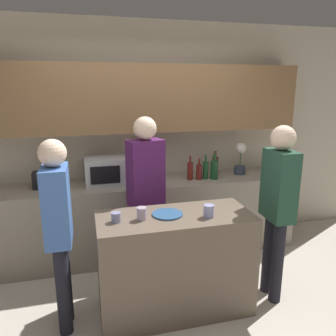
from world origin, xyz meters
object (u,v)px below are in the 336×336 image
object	(u,v)px
bottle_3	(214,169)
person_center	(146,186)
bottle_0	(190,171)
person_right	(58,222)
bottle_1	(199,171)
plate_on_island	(168,214)
potted_plant	(240,159)
cup_2	(116,217)
person_left	(278,200)
microwave	(109,170)
cup_0	(142,214)
bottle_2	(206,170)
toaster	(46,180)
bottle_4	(215,165)
cup_1	(209,211)

from	to	relation	value
bottle_3	person_center	size ratio (longest dim) A/B	0.18
bottle_3	person_center	distance (m)	1.01
bottle_0	person_right	distance (m)	1.75
bottle_1	person_right	world-z (taller)	person_right
bottle_1	plate_on_island	size ratio (longest dim) A/B	0.96
potted_plant	cup_2	size ratio (longest dim) A/B	4.90
potted_plant	person_left	size ratio (longest dim) A/B	0.24
microwave	potted_plant	distance (m)	1.62
cup_0	bottle_2	bearing A→B (deg)	48.11
bottle_2	plate_on_island	xyz separation A→B (m)	(-0.72, -1.02, -0.09)
plate_on_island	person_left	xyz separation A→B (m)	(1.00, -0.07, 0.06)
plate_on_island	person_right	xyz separation A→B (m)	(-0.88, -0.01, 0.03)
bottle_1	cup_0	size ratio (longest dim) A/B	2.36
toaster	potted_plant	bearing A→B (deg)	0.00
potted_plant	bottle_2	size ratio (longest dim) A/B	1.38
toaster	cup_0	world-z (taller)	toaster
bottle_1	bottle_3	xyz separation A→B (m)	(0.18, -0.03, 0.02)
bottle_2	person_left	xyz separation A→B (m)	(0.28, -1.08, -0.03)
potted_plant	cup_0	size ratio (longest dim) A/B	3.74
bottle_4	person_left	xyz separation A→B (m)	(0.09, -1.26, -0.03)
person_center	cup_0	bearing A→B (deg)	60.69
bottle_2	plate_on_island	bearing A→B (deg)	-125.47
cup_0	cup_2	xyz separation A→B (m)	(-0.21, 0.01, -0.01)
bottle_2	microwave	bearing A→B (deg)	175.23
bottle_1	cup_2	xyz separation A→B (m)	(-1.07, -1.05, -0.04)
bottle_2	cup_2	world-z (taller)	bottle_2
toaster	bottle_4	size ratio (longest dim) A/B	0.88
bottle_2	bottle_4	world-z (taller)	bottle_4
toaster	bottle_0	size ratio (longest dim) A/B	0.92
potted_plant	plate_on_island	xyz separation A→B (m)	(-1.22, -1.11, -0.18)
bottle_2	cup_0	world-z (taller)	bottle_2
bottle_0	cup_2	distance (m)	1.44
plate_on_island	person_right	world-z (taller)	person_right
cup_1	plate_on_island	bearing A→B (deg)	158.16
plate_on_island	cup_2	world-z (taller)	cup_2
person_center	bottle_4	bearing A→B (deg)	-161.44
microwave	bottle_3	size ratio (longest dim) A/B	1.68
bottle_0	cup_0	distance (m)	1.32
cup_1	person_center	xyz separation A→B (m)	(-0.41, 0.65, 0.05)
microwave	bottle_1	world-z (taller)	microwave
toaster	bottle_3	bearing A→B (deg)	-3.93
bottle_1	bottle_2	distance (m)	0.09
bottle_4	cup_2	bearing A→B (deg)	-137.58
toaster	bottle_1	size ratio (longest dim) A/B	1.04
bottle_1	cup_2	distance (m)	1.50
bottle_1	bottle_0	bearing A→B (deg)	170.22
person_right	cup_1	bearing A→B (deg)	85.10
bottle_0	bottle_1	bearing A→B (deg)	-9.78
person_right	bottle_0	bearing A→B (deg)	127.01
toaster	cup_1	world-z (taller)	toaster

